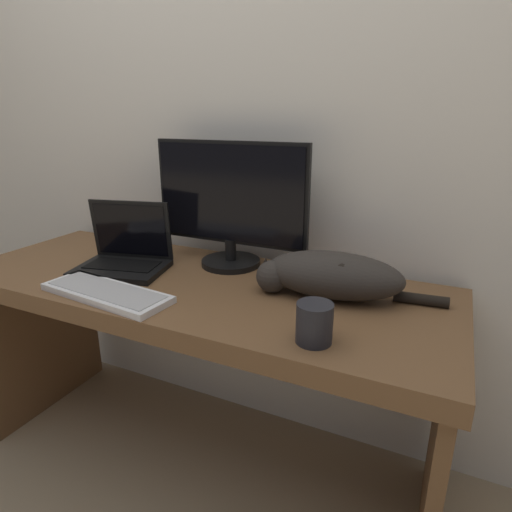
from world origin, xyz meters
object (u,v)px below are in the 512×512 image
at_px(laptop, 124,256).
at_px(cat, 330,274).
at_px(external_keyboard, 106,293).
at_px(coffee_mug, 314,323).
at_px(monitor, 230,204).

relative_size(laptop, cat, 0.62).
xyz_separation_m(external_keyboard, cat, (0.60, 0.28, 0.06)).
relative_size(laptop, coffee_mug, 3.42).
bearing_deg(laptop, cat, -7.71).
bearing_deg(cat, external_keyboard, -160.54).
height_order(laptop, external_keyboard, laptop).
bearing_deg(laptop, monitor, 18.49).
bearing_deg(external_keyboard, laptop, 123.79).
bearing_deg(coffee_mug, laptop, 164.87).
relative_size(monitor, cat, 1.04).
bearing_deg(monitor, coffee_mug, -42.33).
distance_m(laptop, external_keyboard, 0.24).
bearing_deg(coffee_mug, monitor, 137.67).
xyz_separation_m(monitor, laptop, (-0.32, -0.20, -0.18)).
distance_m(monitor, external_keyboard, 0.50).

